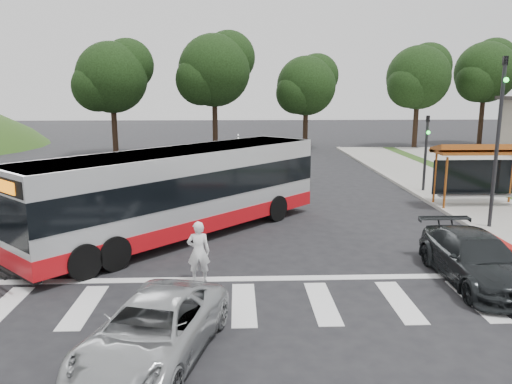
{
  "coord_description": "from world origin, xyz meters",
  "views": [
    {
      "loc": [
        -0.14,
        -16.76,
        5.35
      ],
      "look_at": [
        0.55,
        1.23,
        1.6
      ],
      "focal_mm": 35.0,
      "sensor_mm": 36.0,
      "label": 1
    }
  ],
  "objects_px": {
    "transit_bus": "(181,194)",
    "silver_suv_south": "(153,330)",
    "pedestrian": "(199,252)",
    "dark_sedan": "(475,259)"
  },
  "relations": [
    {
      "from": "transit_bus",
      "to": "silver_suv_south",
      "type": "height_order",
      "value": "transit_bus"
    },
    {
      "from": "pedestrian",
      "to": "dark_sedan",
      "type": "distance_m",
      "value": 7.75
    },
    {
      "from": "transit_bus",
      "to": "silver_suv_south",
      "type": "relative_size",
      "value": 2.75
    },
    {
      "from": "transit_bus",
      "to": "pedestrian",
      "type": "xyz_separation_m",
      "value": [
        0.95,
        -4.51,
        -0.71
      ]
    },
    {
      "from": "pedestrian",
      "to": "dark_sedan",
      "type": "height_order",
      "value": "pedestrian"
    },
    {
      "from": "dark_sedan",
      "to": "pedestrian",
      "type": "bearing_deg",
      "value": 177.37
    },
    {
      "from": "transit_bus",
      "to": "pedestrian",
      "type": "relative_size",
      "value": 7.02
    },
    {
      "from": "transit_bus",
      "to": "dark_sedan",
      "type": "relative_size",
      "value": 2.6
    },
    {
      "from": "transit_bus",
      "to": "dark_sedan",
      "type": "xyz_separation_m",
      "value": [
        8.69,
        -4.85,
        -0.9
      ]
    },
    {
      "from": "silver_suv_south",
      "to": "transit_bus",
      "type": "bearing_deg",
      "value": 107.18
    }
  ]
}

